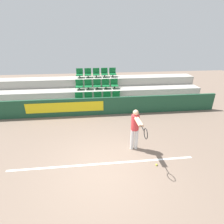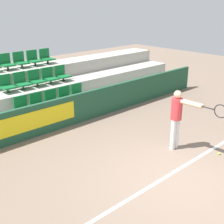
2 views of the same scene
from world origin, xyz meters
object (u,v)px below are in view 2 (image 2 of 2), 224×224
object	(u,v)px
tennis_player	(179,115)
stadium_chair_11	(6,63)
stadium_chair_4	(79,93)
stadium_chair_9	(62,74)
stadium_chair_6	(22,82)
stadium_chair_2	(53,99)
stadium_chair_14	(46,57)
stadium_chair_5	(6,85)
stadium_chair_13	(34,59)
stadium_chair_1	(38,103)
stadium_chair_12	(21,61)
stadium_chair_8	(49,77)
stadium_chair_7	(36,79)
tennis_ball	(219,153)
stadium_chair_0	(23,107)
stadium_chair_3	(66,96)

from	to	relation	value
tennis_player	stadium_chair_11	bearing A→B (deg)	105.09
stadium_chair_4	stadium_chair_9	size ratio (longest dim) A/B	1.00
stadium_chair_6	tennis_player	distance (m)	5.18
stadium_chair_2	stadium_chair_14	distance (m)	2.37
stadium_chair_5	stadium_chair_6	world-z (taller)	same
stadium_chair_13	tennis_player	xyz separation A→B (m)	(0.66, -5.84, -0.72)
stadium_chair_5	tennis_player	size ratio (longest dim) A/B	0.34
stadium_chair_1	tennis_player	size ratio (longest dim) A/B	0.34
stadium_chair_12	tennis_player	xyz separation A→B (m)	(1.18, -5.84, -0.72)
stadium_chair_8	stadium_chair_12	distance (m)	1.19
stadium_chair_2	stadium_chair_4	distance (m)	1.04
stadium_chair_6	stadium_chair_8	bearing A→B (deg)	0.00
stadium_chair_1	stadium_chair_13	distance (m)	2.37
stadium_chair_1	stadium_chair_7	bearing A→B (deg)	61.34
stadium_chair_8	stadium_chair_13	world-z (taller)	stadium_chair_13
stadium_chair_5	stadium_chair_9	size ratio (longest dim) A/B	1.00
stadium_chair_5	tennis_player	xyz separation A→B (m)	(2.23, -4.88, -0.24)
stadium_chair_11	tennis_ball	xyz separation A→B (m)	(2.24, -6.77, -1.64)
stadium_chair_2	stadium_chair_11	xyz separation A→B (m)	(-0.52, 1.91, 0.96)
stadium_chair_9	tennis_player	xyz separation A→B (m)	(0.14, -4.88, -0.24)
stadium_chair_2	stadium_chair_7	size ratio (longest dim) A/B	1.00
stadium_chair_13	stadium_chair_14	bearing A→B (deg)	0.00
tennis_player	stadium_chair_0	bearing A→B (deg)	118.33
stadium_chair_11	tennis_ball	bearing A→B (deg)	-71.67
stadium_chair_6	stadium_chair_7	bearing A→B (deg)	0.00
stadium_chair_12	tennis_player	distance (m)	6.00
stadium_chair_3	tennis_ball	xyz separation A→B (m)	(1.20, -4.86, -0.68)
stadium_chair_4	stadium_chair_8	xyz separation A→B (m)	(-0.52, 0.95, 0.48)
stadium_chair_9	stadium_chair_1	bearing A→B (deg)	-148.62
stadium_chair_2	stadium_chair_14	xyz separation A→B (m)	(1.04, 1.91, 0.96)
stadium_chair_0	tennis_player	size ratio (longest dim) A/B	0.34
stadium_chair_0	stadium_chair_4	size ratio (longest dim) A/B	1.00
stadium_chair_0	stadium_chair_6	size ratio (longest dim) A/B	1.00
stadium_chair_13	tennis_player	size ratio (longest dim) A/B	0.34
stadium_chair_0	stadium_chair_9	bearing A→B (deg)	24.58
stadium_chair_6	stadium_chair_12	size ratio (longest dim) A/B	1.00
stadium_chair_7	stadium_chair_3	bearing A→B (deg)	-61.34
stadium_chair_4	stadium_chair_5	size ratio (longest dim) A/B	1.00
stadium_chair_0	stadium_chair_5	world-z (taller)	stadium_chair_5
stadium_chair_3	stadium_chair_14	bearing A→B (deg)	74.72
stadium_chair_5	stadium_chair_9	distance (m)	2.08
tennis_player	stadium_chair_7	bearing A→B (deg)	102.44
stadium_chair_12	tennis_ball	size ratio (longest dim) A/B	8.17
stadium_chair_2	stadium_chair_5	bearing A→B (deg)	137.55
stadium_chair_3	stadium_chair_4	bearing A→B (deg)	0.00
stadium_chair_0	tennis_ball	world-z (taller)	stadium_chair_0
stadium_chair_13	stadium_chair_8	bearing A→B (deg)	-90.00
stadium_chair_5	tennis_player	distance (m)	5.37
stadium_chair_3	tennis_player	bearing A→B (deg)	-80.41
stadium_chair_12	stadium_chair_13	size ratio (longest dim) A/B	1.00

